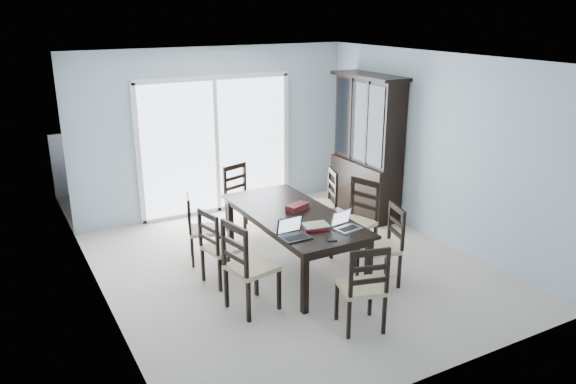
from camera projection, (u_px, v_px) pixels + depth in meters
name	position (u px, v px, depth m)	size (l,w,h in m)	color
floor	(293.00, 269.00, 7.11)	(5.00, 5.00, 0.00)	beige
ceiling	(294.00, 59.00, 6.30)	(5.00, 5.00, 0.00)	white
back_wall	(215.00, 132.00, 8.78)	(4.50, 0.02, 2.60)	#A7BAC7
wall_left	(100.00, 200.00, 5.67)	(0.02, 5.00, 2.60)	#A7BAC7
wall_right	(435.00, 148.00, 7.73)	(0.02, 5.00, 2.60)	#A7BAC7
balcony	(197.00, 195.00, 10.04)	(4.50, 2.00, 0.10)	gray
railing	(178.00, 151.00, 10.68)	(4.50, 0.06, 1.10)	#99999E
dining_table	(293.00, 219.00, 6.90)	(1.00, 2.20, 0.75)	black
china_hutch	(367.00, 148.00, 8.74)	(0.50, 1.38, 2.20)	black
sliding_door	(216.00, 145.00, 8.83)	(2.52, 0.05, 2.18)	silver
chair_left_near	(244.00, 257.00, 5.92)	(0.55, 0.53, 1.21)	black
chair_left_mid	(216.00, 240.00, 6.55)	(0.49, 0.48, 1.08)	black
chair_left_far	(197.00, 221.00, 7.16)	(0.50, 0.50, 1.05)	black
chair_right_near	(387.00, 237.00, 6.59)	(0.52, 0.51, 1.11)	black
chair_right_mid	(359.00, 211.00, 7.29)	(0.58, 0.57, 1.19)	black
chair_right_far	(325.00, 196.00, 8.00)	(0.54, 0.54, 1.12)	black
chair_end_near	(365.00, 280.00, 5.55)	(0.51, 0.52, 1.10)	black
chair_end_far	(240.00, 191.00, 8.20)	(0.54, 0.55, 1.13)	black
laptop_dark	(296.00, 234.00, 6.11)	(0.32, 0.23, 0.22)	black
laptop_silver	(348.00, 225.00, 6.36)	(0.32, 0.25, 0.20)	#B6B6B8
book_stack	(315.00, 226.00, 6.40)	(0.32, 0.27, 0.05)	maroon
cell_phone	(332.00, 240.00, 6.06)	(0.11, 0.05, 0.01)	black
game_box	(297.00, 207.00, 6.98)	(0.30, 0.15, 0.08)	#4F0F19
hot_tub	(163.00, 176.00, 9.46)	(1.90, 1.74, 0.88)	brown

